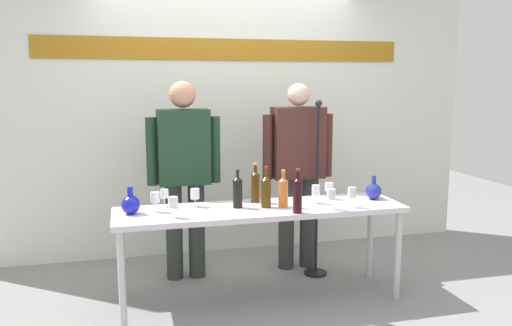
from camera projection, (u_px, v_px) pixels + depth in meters
The scene contains 21 objects.
ground_plane at pixel (261, 300), 4.01m from camera, with size 10.00×10.00×0.00m, color gray.
back_wall at pixel (226, 99), 5.03m from camera, with size 4.97×0.11×3.00m.
display_table at pixel (261, 216), 3.91m from camera, with size 2.18×0.57×0.73m.
decanter_blue_left at pixel (131, 204), 3.69m from camera, with size 0.13×0.13×0.20m.
decanter_blue_right at pixel (374, 191), 4.16m from camera, with size 0.13×0.13×0.19m.
presenter_left at pixel (184, 167), 4.33m from camera, with size 0.61×0.22×1.67m.
presenter_right at pixel (298, 164), 4.58m from camera, with size 0.64×0.22×1.65m.
wine_bottle_0 at pixel (283, 191), 3.89m from camera, with size 0.07×0.07×0.28m.
wine_bottle_1 at pixel (255, 185), 4.04m from camera, with size 0.07×0.07×0.31m.
wine_bottle_2 at pixel (266, 191), 3.88m from camera, with size 0.07×0.07×0.31m.
wine_bottle_3 at pixel (238, 191), 3.87m from camera, with size 0.07×0.07×0.29m.
wine_bottle_4 at pixel (298, 194), 3.71m from camera, with size 0.06×0.06×0.32m.
wine_glass_left_0 at pixel (155, 198), 3.74m from camera, with size 0.07×0.07×0.15m.
wine_glass_left_1 at pixel (164, 194), 3.90m from camera, with size 0.06×0.06×0.13m.
wine_glass_left_2 at pixel (173, 203), 3.58m from camera, with size 0.07×0.07×0.15m.
wine_glass_left_3 at pixel (195, 194), 3.90m from camera, with size 0.07×0.07×0.14m.
wine_glass_right_0 at pixel (316, 191), 4.01m from camera, with size 0.06×0.06×0.14m.
wine_glass_right_1 at pixel (329, 187), 4.16m from camera, with size 0.07×0.07×0.13m.
wine_glass_right_2 at pixel (352, 193), 3.88m from camera, with size 0.06×0.06×0.15m.
wine_glass_right_3 at pixel (331, 195), 3.81m from camera, with size 0.07×0.07×0.15m.
microphone_stand at pixel (316, 218), 4.47m from camera, with size 0.20×0.20×1.52m.
Camera 1 is at (-0.98, -3.67, 1.67)m, focal length 36.45 mm.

